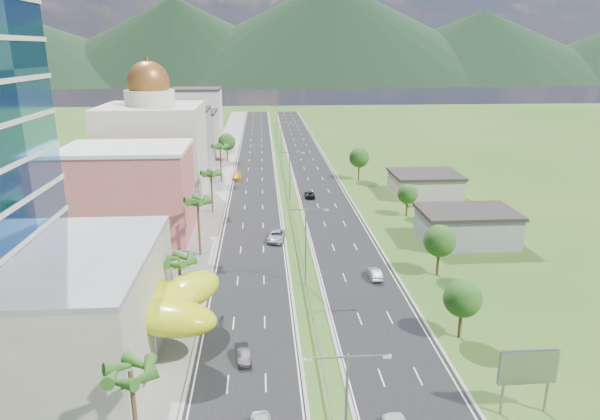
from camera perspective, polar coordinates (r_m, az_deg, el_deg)
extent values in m
plane|color=#2D5119|center=(64.83, 1.34, -11.71)|extent=(500.00, 500.00, 0.00)
cube|color=black|center=(149.93, -4.78, 4.86)|extent=(11.00, 260.00, 0.04)
cube|color=black|center=(150.48, 0.96, 4.96)|extent=(11.00, 260.00, 0.04)
cube|color=gray|center=(150.34, -8.42, 4.79)|extent=(7.00, 260.00, 0.12)
cube|color=gray|center=(132.33, -1.60, 3.57)|extent=(0.08, 216.00, 0.28)
cube|color=gray|center=(232.77, -2.74, 9.26)|extent=(0.10, 0.12, 0.70)
cube|color=gray|center=(37.79, 2.89, -15.46)|extent=(2.88, 0.12, 0.12)
cube|color=gray|center=(38.21, 7.34, -15.19)|extent=(2.88, 0.12, 0.12)
cube|color=silver|center=(37.72, 0.88, -15.68)|extent=(0.60, 0.25, 0.18)
cube|color=silver|center=(38.51, 9.26, -15.17)|extent=(0.60, 0.25, 0.18)
cylinder|color=gray|center=(71.60, 0.61, -4.01)|extent=(0.20, 0.20, 11.00)
cube|color=gray|center=(69.79, -0.55, 0.03)|extent=(2.88, 0.12, 0.12)
cube|color=gray|center=(70.02, 1.80, 0.08)|extent=(2.88, 0.12, 0.12)
cube|color=silver|center=(69.75, -1.60, -0.07)|extent=(0.60, 0.25, 0.18)
cube|color=silver|center=(70.19, 2.84, 0.03)|extent=(0.60, 0.25, 0.18)
cylinder|color=gray|center=(109.82, -1.10, 3.42)|extent=(0.20, 0.20, 11.00)
cube|color=gray|center=(108.65, -1.88, 6.13)|extent=(2.88, 0.12, 0.12)
cube|color=gray|center=(108.80, -0.35, 6.15)|extent=(2.88, 0.12, 0.12)
cube|color=silver|center=(108.63, -2.56, 6.06)|extent=(0.60, 0.25, 0.18)
cube|color=silver|center=(108.91, 0.32, 6.11)|extent=(0.60, 0.25, 0.18)
cylinder|color=gray|center=(153.91, -2.00, 7.30)|extent=(0.20, 0.20, 11.00)
cube|color=gray|center=(153.07, -2.57, 9.25)|extent=(2.88, 0.12, 0.12)
cube|color=gray|center=(153.18, -1.48, 9.26)|extent=(2.88, 0.12, 0.12)
cube|color=silver|center=(153.06, -3.05, 9.20)|extent=(0.60, 0.25, 0.18)
cube|color=silver|center=(153.26, -0.99, 9.23)|extent=(0.60, 0.25, 0.18)
cylinder|color=gray|center=(198.40, -2.51, 9.44)|extent=(0.20, 0.20, 11.00)
cube|color=gray|center=(197.76, -2.95, 10.96)|extent=(2.88, 0.12, 0.12)
cube|color=gray|center=(197.84, -2.10, 10.97)|extent=(2.88, 0.12, 0.12)
cube|color=silver|center=(197.75, -3.33, 10.92)|extent=(0.60, 0.25, 0.18)
cube|color=silver|center=(197.90, -1.72, 10.95)|extent=(0.60, 0.25, 0.18)
cube|color=#9F9483|center=(62.58, -29.08, -9.46)|extent=(30.00, 24.00, 11.00)
cylinder|color=gray|center=(64.57, -20.61, -11.00)|extent=(0.50, 0.50, 4.00)
cylinder|color=gray|center=(58.64, -15.22, -13.43)|extent=(0.50, 0.50, 4.00)
cylinder|color=gray|center=(57.07, -19.86, -14.79)|extent=(0.50, 0.50, 4.00)
cylinder|color=gray|center=(62.60, -12.54, -11.17)|extent=(0.50, 0.50, 4.00)
cube|color=#CD5454|center=(94.44, -17.73, 1.63)|extent=(20.00, 15.00, 15.00)
cube|color=beige|center=(115.83, -15.29, 5.81)|extent=(20.00, 20.00, 20.00)
cylinder|color=beige|center=(114.31, -15.74, 11.47)|extent=(10.00, 10.00, 3.00)
sphere|color=brown|center=(114.10, -15.86, 12.97)|extent=(8.40, 8.40, 8.40)
cube|color=gray|center=(140.25, -12.95, 6.98)|extent=(16.00, 15.00, 16.00)
cube|color=#9F9483|center=(161.98, -11.78, 7.80)|extent=(16.00, 15.00, 13.00)
cube|color=silver|center=(184.26, -10.92, 9.69)|extent=(16.00, 15.00, 18.00)
cylinder|color=gray|center=(52.74, 20.73, -18.24)|extent=(0.24, 0.24, 3.20)
cylinder|color=gray|center=(54.43, 24.75, -17.57)|extent=(0.24, 0.24, 3.20)
cube|color=#D85919|center=(51.97, 23.16, -15.17)|extent=(5.20, 0.35, 3.20)
cube|color=gray|center=(92.78, 17.32, -1.83)|extent=(15.00, 10.00, 5.00)
cube|color=#9F9483|center=(120.69, 13.17, 2.59)|extent=(14.00, 12.00, 4.40)
cylinder|color=#47301C|center=(44.90, -17.16, -20.56)|extent=(0.36, 0.36, 8.50)
cylinder|color=#47301C|center=(65.45, -12.59, -8.18)|extent=(0.36, 0.36, 7.50)
cylinder|color=#47301C|center=(83.61, -10.73, -1.93)|extent=(0.36, 0.36, 9.00)
cylinder|color=#47301C|center=(105.67, -9.38, 1.82)|extent=(0.36, 0.36, 8.00)
cylinder|color=#47301C|center=(129.82, -8.45, 4.84)|extent=(0.36, 0.36, 8.80)
cylinder|color=#47301C|center=(154.66, -7.77, 6.05)|extent=(0.40, 0.40, 4.90)
sphere|color=#2B5A1C|center=(154.11, -7.82, 7.20)|extent=(4.90, 4.90, 4.90)
cylinder|color=#47301C|center=(63.00, 16.74, -11.22)|extent=(0.40, 0.40, 4.20)
sphere|color=#2B5A1C|center=(61.81, 16.95, -9.00)|extent=(4.20, 4.20, 4.20)
cylinder|color=#47301C|center=(78.38, 14.52, -5.21)|extent=(0.40, 0.40, 4.55)
sphere|color=#2B5A1C|center=(77.36, 14.68, -3.20)|extent=(4.55, 4.55, 4.55)
cylinder|color=#47301C|center=(104.65, 11.33, 0.38)|extent=(0.40, 0.40, 3.85)
sphere|color=#2B5A1C|center=(103.99, 11.41, 1.69)|extent=(3.85, 3.85, 3.85)
cylinder|color=#47301C|center=(131.97, 6.29, 4.25)|extent=(0.40, 0.40, 4.90)
sphere|color=#2B5A1C|center=(131.33, 6.33, 5.59)|extent=(4.90, 4.90, 4.90)
imported|color=black|center=(57.54, -6.13, -15.04)|extent=(1.90, 4.05, 1.28)
imported|color=#A1A4A8|center=(89.87, -2.55, -2.78)|extent=(3.39, 6.00, 1.58)
imported|color=orange|center=(133.26, -6.68, 3.63)|extent=(2.23, 5.25, 1.51)
imported|color=#96999D|center=(76.21, 7.93, -6.71)|extent=(1.61, 4.30, 1.40)
imported|color=black|center=(115.97, 1.03, 1.69)|extent=(2.23, 4.64, 1.27)
imported|color=black|center=(64.64, -8.39, -11.30)|extent=(0.82, 2.07, 1.29)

